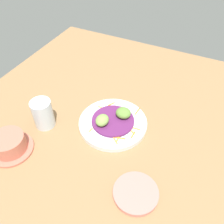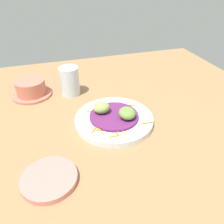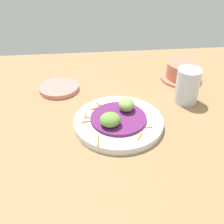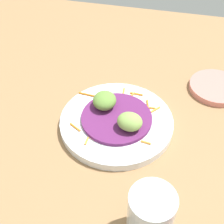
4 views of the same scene
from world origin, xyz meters
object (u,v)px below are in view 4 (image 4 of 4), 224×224
(guac_scoop_center, at_px, (130,122))
(guac_scoop_left, at_px, (105,100))
(water_glass, at_px, (150,217))
(main_plate, at_px, (117,122))
(side_plate_small, at_px, (216,87))

(guac_scoop_center, bearing_deg, guac_scoop_left, 52.24)
(guac_scoop_center, bearing_deg, water_glass, -160.51)
(main_plate, xyz_separation_m, side_plate_small, (0.17, -0.20, -0.00))
(main_plate, relative_size, guac_scoop_left, 4.50)
(guac_scoop_left, xyz_separation_m, guac_scoop_center, (-0.05, -0.06, 0.00))
(main_plate, relative_size, side_plate_small, 1.88)
(main_plate, distance_m, side_plate_small, 0.26)
(main_plate, bearing_deg, side_plate_small, -50.71)
(water_glass, bearing_deg, guac_scoop_center, 19.49)
(main_plate, xyz_separation_m, guac_scoop_left, (0.02, 0.03, 0.03))
(main_plate, distance_m, guac_scoop_center, 0.05)
(main_plate, bearing_deg, water_glass, -155.26)
(guac_scoop_center, height_order, side_plate_small, guac_scoop_center)
(main_plate, bearing_deg, guac_scoop_left, 52.24)
(guac_scoop_left, distance_m, side_plate_small, 0.28)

